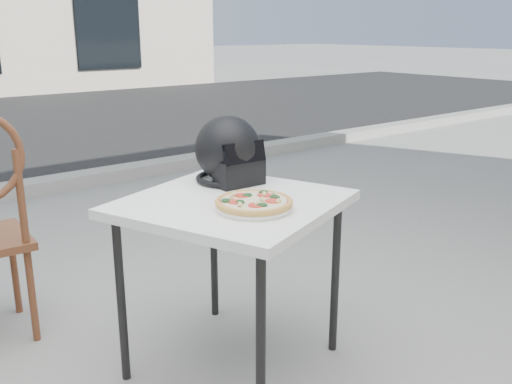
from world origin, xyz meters
TOP-DOWN VIEW (x-y plane):
  - ground at (0.00, 0.00)m, footprint 80.00×80.00m
  - cafe_table_main at (0.34, -0.30)m, footprint 1.03×1.03m
  - plate at (0.32, -0.47)m, footprint 0.31×0.31m
  - pizza at (0.32, -0.47)m, footprint 0.34×0.34m
  - helmet at (0.49, -0.07)m, footprint 0.30×0.32m

SIDE VIEW (x-z plane):
  - ground at x=0.00m, z-range 0.00..0.00m
  - cafe_table_main at x=0.34m, z-range 0.31..1.07m
  - plate at x=0.32m, z-range 0.76..0.78m
  - pizza at x=0.32m, z-range 0.77..0.81m
  - helmet at x=0.49m, z-range 0.74..1.04m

